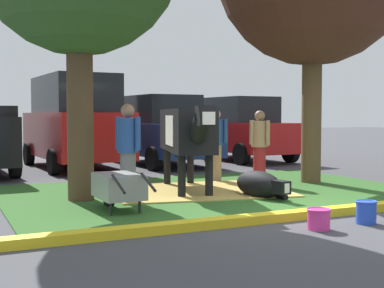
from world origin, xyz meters
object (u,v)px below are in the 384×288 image
person_handler (260,145)px  bucket_pink (319,219)px  bucket_blue (366,212)px  person_visitor_near (216,143)px  cow_holstein (188,131)px  wheelbarrow (118,187)px  sedan_red (240,130)px  calf_lying (260,185)px  person_visitor_far (128,150)px  sedan_silver (161,131)px  suv_black (75,122)px

person_handler → bucket_pink: (-1.70, -4.03, -0.69)m
bucket_blue → person_visitor_near: bearing=86.9°
cow_holstein → person_visitor_near: bearing=43.4°
wheelbarrow → bucket_blue: bearing=-39.4°
bucket_pink → sedan_red: bearing=64.9°
person_handler → person_visitor_near: person_visitor_near is taller
person_visitor_near → calf_lying: bearing=-98.9°
wheelbarrow → bucket_blue: (2.76, -2.26, -0.22)m
person_visitor_far → sedan_red: bearing=46.9°
wheelbarrow → person_visitor_near: bearing=40.2°
person_visitor_near → sedan_silver: bearing=84.4°
person_visitor_near → bucket_pink: person_visitor_near is taller
suv_black → wheelbarrow: bearing=-97.8°
wheelbarrow → sedan_red: (6.29, 7.03, 0.60)m
wheelbarrow → sedan_red: sedan_red is taller
cow_holstein → calf_lying: cow_holstein is taller
wheelbarrow → bucket_blue: wheelbarrow is taller
wheelbarrow → sedan_silver: bearing=62.8°
calf_lying → bucket_pink: size_ratio=4.23×
calf_lying → person_visitor_near: (0.37, 2.35, 0.61)m
cow_holstein → wheelbarrow: (-1.81, -1.41, -0.77)m
bucket_pink → suv_black: 9.29m
calf_lying → person_handler: (0.99, 1.55, 0.59)m
calf_lying → bucket_pink: 2.58m
person_visitor_far → bucket_blue: (2.36, -2.99, -0.72)m
bucket_pink → sedan_red: (4.35, 9.31, 0.84)m
wheelbarrow → suv_black: size_ratio=0.34×
wheelbarrow → sedan_red: bearing=48.1°
bucket_blue → suv_black: 9.39m
person_handler → bucket_blue: bearing=-102.4°
person_handler → sedan_silver: bearing=92.5°
sedan_silver → sedan_red: (2.87, 0.37, 0.00)m
person_visitor_far → bucket_blue: size_ratio=5.30×
calf_lying → bucket_pink: (-0.71, -2.48, -0.10)m
sedan_red → wheelbarrow: bearing=-131.9°
person_visitor_far → suv_black: (0.54, 6.16, 0.38)m
cow_holstein → bucket_pink: bearing=-88.0°
bucket_pink → sedan_silver: sedan_silver is taller
calf_lying → person_visitor_far: (-2.25, 0.52, 0.65)m
wheelbarrow → suv_black: suv_black is taller
person_visitor_near → wheelbarrow: (-3.02, -2.55, -0.46)m
person_visitor_far → person_handler: bearing=17.6°
cow_holstein → person_visitor_near: size_ratio=1.94×
bucket_blue → sedan_silver: sedan_silver is taller
person_handler → sedan_red: size_ratio=0.35×
person_visitor_near → person_visitor_far: 3.19m
cow_holstein → sedan_red: sedan_red is taller
cow_holstein → person_visitor_near: cow_holstein is taller
cow_holstein → sedan_silver: bearing=73.0°
cow_holstein → calf_lying: (0.84, -1.21, -0.92)m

